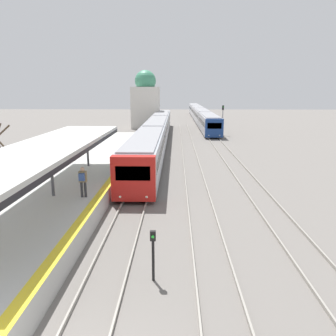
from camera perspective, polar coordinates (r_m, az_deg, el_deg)
platform_canopy at (r=18.55m, az=-19.81°, el=3.56°), size 4.00×18.37×2.87m
person_on_platform at (r=18.15m, az=-14.62°, el=-1.97°), size 0.40×0.40×1.66m
train_near at (r=42.27m, az=-1.99°, el=6.51°), size 2.64×47.10×3.09m
train_far at (r=76.49m, az=5.53°, el=9.41°), size 2.59×59.99×2.98m
signal_post_near at (r=11.89m, az=-2.62°, el=-14.12°), size 0.20×0.21×1.91m
signal_mast_far at (r=51.41m, az=9.51°, el=8.86°), size 0.28×0.29×4.57m
distant_domed_building at (r=61.50m, az=-3.91°, el=11.48°), size 5.00×5.00×10.40m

